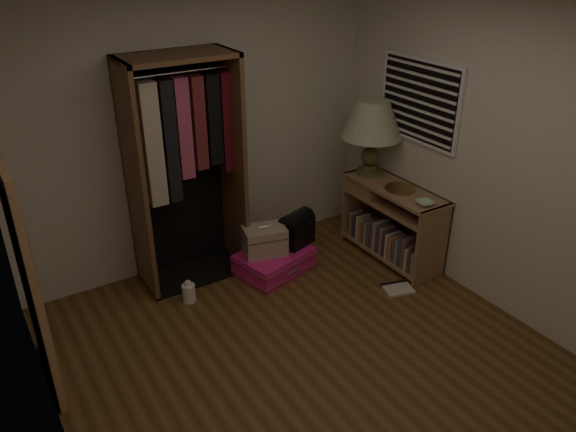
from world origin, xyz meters
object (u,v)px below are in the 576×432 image
object	(u,v)px
train_case	(265,240)
black_bag	(297,228)
open_wardrobe	(185,152)
floor_mirror	(29,279)
white_jug	(189,293)
table_lamp	(373,121)
console_bookshelf	(390,219)
pink_suitcase	(274,261)

from	to	relation	value
train_case	black_bag	bearing A→B (deg)	11.89
open_wardrobe	floor_mirror	xyz separation A→B (m)	(-1.47, -0.77, -0.36)
black_bag	white_jug	size ratio (longest dim) A/B	1.79
train_case	table_lamp	world-z (taller)	table_lamp
table_lamp	console_bookshelf	bearing A→B (deg)	-90.62
open_wardrobe	table_lamp	xyz separation A→B (m)	(1.77, -0.37, 0.08)
open_wardrobe	train_case	xyz separation A→B (m)	(0.56, -0.37, -0.86)
console_bookshelf	floor_mirror	size ratio (longest dim) A/B	0.66
table_lamp	black_bag	bearing A→B (deg)	-178.94
console_bookshelf	white_jug	size ratio (longest dim) A/B	5.52
train_case	black_bag	xyz separation A→B (m)	(0.34, -0.02, 0.04)
black_bag	table_lamp	world-z (taller)	table_lamp
open_wardrobe	floor_mirror	size ratio (longest dim) A/B	1.21
pink_suitcase	train_case	bearing A→B (deg)	147.14
floor_mirror	pink_suitcase	bearing A→B (deg)	9.89
floor_mirror	train_case	world-z (taller)	floor_mirror
console_bookshelf	train_case	world-z (taller)	console_bookshelf
train_case	open_wardrobe	bearing A→B (deg)	160.81
console_bookshelf	open_wardrobe	bearing A→B (deg)	157.55
open_wardrobe	pink_suitcase	xyz separation A→B (m)	(0.64, -0.40, -1.10)
black_bag	table_lamp	size ratio (longest dim) A/B	0.47
black_bag	white_jug	bearing A→B (deg)	164.61
open_wardrobe	table_lamp	distance (m)	1.81
floor_mirror	black_bag	bearing A→B (deg)	9.12
floor_mirror	train_case	xyz separation A→B (m)	(2.03, 0.40, -0.50)
open_wardrobe	train_case	bearing A→B (deg)	-33.77
floor_mirror	table_lamp	size ratio (longest dim) A/B	2.22
open_wardrobe	floor_mirror	bearing A→B (deg)	-152.33
open_wardrobe	table_lamp	size ratio (longest dim) A/B	2.67
console_bookshelf	train_case	bearing A→B (deg)	163.57
open_wardrobe	white_jug	world-z (taller)	open_wardrobe
table_lamp	white_jug	xyz separation A→B (m)	(-2.02, -0.05, -1.21)
train_case	table_lamp	size ratio (longest dim) A/B	0.58
pink_suitcase	table_lamp	xyz separation A→B (m)	(1.13, 0.03, 1.19)
open_wardrobe	white_jug	xyz separation A→B (m)	(-0.24, -0.42, -1.12)
console_bookshelf	train_case	size ratio (longest dim) A/B	2.50
console_bookshelf	black_bag	bearing A→B (deg)	158.51
console_bookshelf	table_lamp	bearing A→B (deg)	89.38
console_bookshelf	floor_mirror	xyz separation A→B (m)	(-3.24, -0.04, 0.46)
pink_suitcase	train_case	world-z (taller)	train_case
console_bookshelf	pink_suitcase	xyz separation A→B (m)	(-1.12, 0.33, -0.29)
floor_mirror	table_lamp	bearing A→B (deg)	6.98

